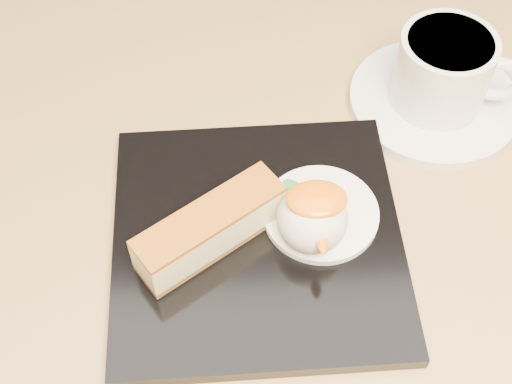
{
  "coord_description": "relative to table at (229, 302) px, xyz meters",
  "views": [
    {
      "loc": [
        0.01,
        -0.32,
        1.19
      ],
      "look_at": [
        0.03,
        -0.01,
        0.76
      ],
      "focal_mm": 50.0,
      "sensor_mm": 36.0,
      "label": 1
    }
  ],
  "objects": [
    {
      "name": "ice_cream_scoop",
      "position": [
        0.07,
        -0.03,
        0.19
      ],
      "size": [
        0.05,
        0.05,
        0.05
      ],
      "primitive_type": "sphere",
      "color": "white",
      "rests_on": "cream_smear"
    },
    {
      "name": "table",
      "position": [
        0.0,
        0.0,
        0.0
      ],
      "size": [
        0.8,
        0.8,
        0.72
      ],
      "color": "black",
      "rests_on": "ground"
    },
    {
      "name": "mint_sprig",
      "position": [
        0.05,
        0.01,
        0.17
      ],
      "size": [
        0.03,
        0.02,
        0.0
      ],
      "color": "#2B8631",
      "rests_on": "cream_smear"
    },
    {
      "name": "cream_smear",
      "position": [
        0.08,
        -0.01,
        0.17
      ],
      "size": [
        0.09,
        0.09,
        0.01
      ],
      "primitive_type": "cylinder",
      "color": "white",
      "rests_on": "dessert_plate"
    },
    {
      "name": "coffee_cup",
      "position": [
        0.19,
        0.11,
        0.2
      ],
      "size": [
        0.11,
        0.08,
        0.07
      ],
      "rotation": [
        0.0,
        0.0,
        -0.29
      ],
      "color": "white",
      "rests_on": "saucer"
    },
    {
      "name": "mango_sauce",
      "position": [
        0.07,
        -0.03,
        0.22
      ],
      "size": [
        0.04,
        0.03,
        0.01
      ],
      "primitive_type": "ellipsoid",
      "color": "orange",
      "rests_on": "ice_cream_scoop"
    },
    {
      "name": "cheesecake",
      "position": [
        -0.01,
        -0.03,
        0.19
      ],
      "size": [
        0.12,
        0.09,
        0.04
      ],
      "rotation": [
        0.0,
        0.0,
        0.6
      ],
      "color": "brown",
      "rests_on": "dessert_plate"
    },
    {
      "name": "dessert_plate",
      "position": [
        0.03,
        -0.03,
        0.16
      ],
      "size": [
        0.22,
        0.22,
        0.01
      ],
      "primitive_type": "cube",
      "rotation": [
        0.0,
        0.0,
        0.02
      ],
      "color": "black",
      "rests_on": "table"
    },
    {
      "name": "saucer",
      "position": [
        0.19,
        0.11,
        0.16
      ],
      "size": [
        0.15,
        0.15,
        0.01
      ],
      "primitive_type": "cylinder",
      "color": "white",
      "rests_on": "table"
    }
  ]
}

